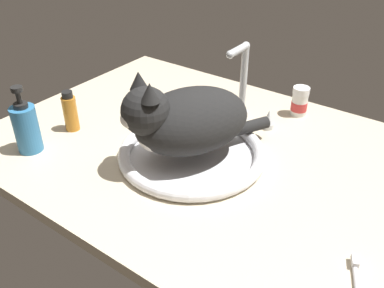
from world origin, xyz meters
The scene contains 7 objects.
countertop centered at (0.00, 0.00, 1.50)cm, with size 118.03×82.46×3.00cm, color beige.
sink_basin centered at (-1.93, -5.65, 4.36)cm, with size 37.12×37.12×3.04cm.
faucet centered at (-1.93, 18.03, 12.01)cm, with size 20.78×11.14×23.35cm.
cat centered at (-2.96, -7.61, 14.46)cm, with size 30.46×37.68×21.07cm.
pill_bottle centered at (10.44, 31.41, 7.07)cm, with size 4.84×4.84×8.75cm.
amber_bottle centered at (-37.36, -13.86, 8.45)cm, with size 3.88×3.88×11.62cm.
soap_pump_bottle centered at (-37.97, -27.23, 9.62)cm, with size 6.25×6.25×17.86cm.
Camera 1 is at (48.68, -75.71, 62.42)cm, focal length 38.72 mm.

